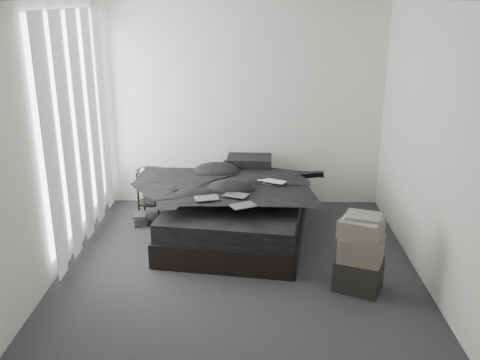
{
  "coord_description": "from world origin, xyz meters",
  "views": [
    {
      "loc": [
        0.12,
        -4.66,
        2.62
      ],
      "look_at": [
        0.0,
        0.8,
        0.75
      ],
      "focal_mm": 40.0,
      "sensor_mm": 36.0,
      "label": 1
    }
  ],
  "objects_px": {
    "box_lower": "(358,274)",
    "side_stand": "(151,193)",
    "bed": "(238,224)",
    "laptop": "(270,177)"
  },
  "relations": [
    {
      "from": "bed",
      "to": "laptop",
      "type": "relative_size",
      "value": 6.24
    },
    {
      "from": "bed",
      "to": "box_lower",
      "type": "bearing_deg",
      "value": -37.22
    },
    {
      "from": "bed",
      "to": "side_stand",
      "type": "distance_m",
      "value": 1.25
    },
    {
      "from": "bed",
      "to": "side_stand",
      "type": "xyz_separation_m",
      "value": [
        -1.1,
        0.55,
        0.17
      ]
    },
    {
      "from": "laptop",
      "to": "box_lower",
      "type": "relative_size",
      "value": 0.76
    },
    {
      "from": "bed",
      "to": "box_lower",
      "type": "distance_m",
      "value": 1.67
    },
    {
      "from": "laptop",
      "to": "bed",
      "type": "bearing_deg",
      "value": -154.5
    },
    {
      "from": "box_lower",
      "to": "side_stand",
      "type": "bearing_deg",
      "value": 142.4
    },
    {
      "from": "side_stand",
      "to": "laptop",
      "type": "bearing_deg",
      "value": -20.79
    },
    {
      "from": "laptop",
      "to": "side_stand",
      "type": "distance_m",
      "value": 1.63
    }
  ]
}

